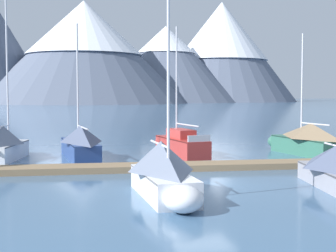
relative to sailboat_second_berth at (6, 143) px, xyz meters
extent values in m
plane|color=#426689|center=(8.46, -9.66, -0.93)|extent=(700.00, 700.00, 0.00)
cone|color=slate|center=(15.48, 178.21, 20.08)|extent=(86.12, 86.12, 42.04)
cone|color=white|center=(15.48, 178.21, 29.93)|extent=(48.30, 48.30, 22.45)
cone|color=slate|center=(53.81, 194.46, 16.60)|extent=(71.80, 71.80, 35.06)
cone|color=white|center=(53.81, 194.46, 27.86)|extent=(27.17, 27.17, 12.63)
cone|color=slate|center=(84.63, 204.61, 23.63)|extent=(73.60, 73.60, 49.13)
cone|color=white|center=(84.63, 204.61, 33.78)|extent=(45.49, 45.49, 28.92)
cube|color=#846B4C|center=(8.46, -5.66, -0.78)|extent=(28.52, 3.80, 0.30)
cylinder|color=#38383D|center=(8.40, -6.34, -0.81)|extent=(27.28, 2.31, 0.24)
cylinder|color=#38383D|center=(8.51, -4.98, -0.81)|extent=(27.28, 2.31, 0.24)
cube|color=silver|center=(-0.03, -0.13, -0.46)|extent=(2.36, 4.79, 0.94)
ellipsoid|color=silver|center=(0.52, 2.37, -0.46)|extent=(1.48, 1.69, 0.89)
cube|color=slate|center=(-0.03, -0.13, -0.03)|extent=(2.38, 4.71, 0.06)
cylinder|color=silver|center=(0.12, 0.53, 4.14)|extent=(0.10, 0.10, 8.27)
cylinder|color=silver|center=(-0.17, -0.77, 0.96)|extent=(0.64, 2.61, 0.08)
pyramid|color=slate|center=(-0.10, -0.47, 0.52)|extent=(2.41, 3.95, 1.02)
cube|color=navy|center=(4.07, -0.29, -0.44)|extent=(1.99, 5.91, 0.99)
ellipsoid|color=navy|center=(3.76, 2.86, -0.44)|extent=(1.36, 1.67, 0.94)
cube|color=#121D39|center=(4.07, -0.29, 0.02)|extent=(2.02, 5.80, 0.06)
cylinder|color=silver|center=(4.01, 0.29, 3.42)|extent=(0.10, 0.10, 6.72)
cylinder|color=silver|center=(4.18, -1.42, 0.91)|extent=(0.41, 3.41, 0.08)
pyramid|color=#4C5670|center=(4.11, -0.73, 0.52)|extent=(2.12, 4.78, 0.92)
cube|color=white|center=(6.40, -11.70, -0.49)|extent=(1.61, 4.60, 0.89)
ellipsoid|color=white|center=(6.47, -14.22, -0.49)|extent=(1.30, 1.37, 0.84)
cube|color=slate|center=(6.40, -11.70, -0.09)|extent=(1.65, 4.51, 0.06)
cylinder|color=silver|center=(6.42, -12.40, 3.82)|extent=(0.10, 0.10, 7.74)
cylinder|color=silver|center=(6.39, -11.09, 0.91)|extent=(0.15, 2.64, 0.08)
pyramid|color=slate|center=(6.39, -11.36, 0.50)|extent=(1.83, 3.70, 1.09)
cube|color=#B2332D|center=(10.08, -0.32, -0.41)|extent=(2.17, 5.26, 1.04)
ellipsoid|color=#B2332D|center=(9.69, 2.48, -0.41)|extent=(1.47, 1.77, 0.99)
cube|color=#501614|center=(10.08, -0.32, 0.07)|extent=(2.19, 5.16, 0.06)
cylinder|color=silver|center=(9.97, 0.51, 3.47)|extent=(0.10, 0.10, 6.72)
cylinder|color=silver|center=(10.19, -1.12, 0.94)|extent=(0.53, 3.26, 0.08)
cube|color=#C03A35|center=(10.06, -0.20, 0.37)|extent=(1.34, 2.42, 0.53)
cube|color=silver|center=(10.42, -2.77, 0.29)|extent=(1.33, 0.28, 0.36)
cube|color=#336B56|center=(17.50, -1.78, -0.41)|extent=(2.25, 5.51, 1.04)
ellipsoid|color=#336B56|center=(17.16, 1.19, -0.41)|extent=(1.60, 1.95, 0.99)
cube|color=#163027|center=(17.50, -1.78, 0.07)|extent=(2.28, 5.41, 0.06)
cylinder|color=silver|center=(17.44, -1.21, 3.26)|extent=(0.10, 0.10, 6.30)
cylinder|color=silver|center=(17.59, -2.56, 0.98)|extent=(0.39, 2.70, 0.08)
pyramid|color=#7A664C|center=(17.55, -2.18, 0.56)|extent=(2.38, 4.47, 0.90)
camera|label=1|loc=(2.62, -28.60, 2.73)|focal=52.51mm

